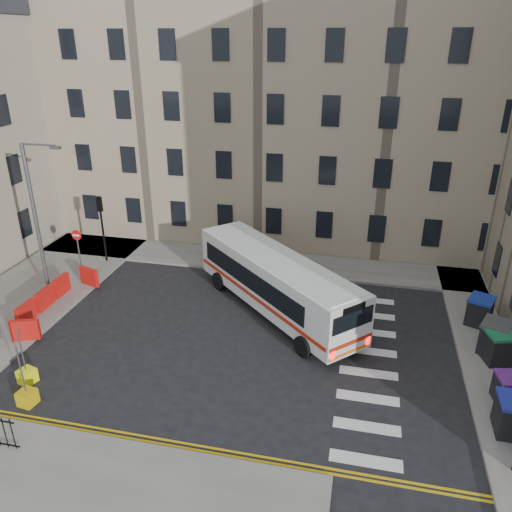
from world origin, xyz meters
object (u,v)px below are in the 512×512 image
at_px(wheelie_bin_e, 480,311).
at_px(bollard_yellow, 27,376).
at_px(wheelie_bin_a, 512,415).
at_px(wheelie_bin_b, 508,389).
at_px(bollard_chevron, 27,398).
at_px(bus, 276,281).
at_px(wheelie_bin_c, 498,346).
at_px(streetlamp, 36,219).
at_px(wheelie_bin_d, 494,337).

height_order(wheelie_bin_e, bollard_yellow, wheelie_bin_e).
distance_m(wheelie_bin_a, wheelie_bin_b, 1.66).
height_order(bollard_yellow, bollard_chevron, same).
distance_m(bus, wheelie_bin_b, 11.08).
height_order(wheelie_bin_b, bollard_yellow, wheelie_bin_b).
height_order(wheelie_bin_a, wheelie_bin_c, wheelie_bin_c).
xyz_separation_m(wheelie_bin_a, wheelie_bin_b, (0.23, 1.64, -0.12)).
bearing_deg(bollard_yellow, streetlamp, 117.40).
bearing_deg(wheelie_bin_a, wheelie_bin_c, 85.84).
distance_m(wheelie_bin_b, bollard_yellow, 18.75).
distance_m(wheelie_bin_b, bollard_chevron, 18.15).
xyz_separation_m(wheelie_bin_d, wheelie_bin_e, (-0.19, 2.36, -0.03)).
bearing_deg(streetlamp, wheelie_bin_c, -3.28).
height_order(bus, wheelie_bin_e, bus).
height_order(streetlamp, bollard_yellow, streetlamp).
height_order(wheelie_bin_c, bollard_chevron, wheelie_bin_c).
bearing_deg(bus, bollard_chevron, -176.95).
relative_size(streetlamp, bus, 0.85).
relative_size(bus, wheelie_bin_c, 6.31).
bearing_deg(bollard_yellow, wheelie_bin_d, 18.43).
bearing_deg(wheelie_bin_d, streetlamp, -157.95).
xyz_separation_m(wheelie_bin_a, bollard_chevron, (-17.48, -2.32, -0.54)).
relative_size(bus, wheelie_bin_b, 8.16).
bearing_deg(wheelie_bin_b, bus, 143.55).
bearing_deg(bus, streetlamp, 138.90).
bearing_deg(streetlamp, bollard_yellow, -62.60).
distance_m(bollard_yellow, bollard_chevron, 1.42).
xyz_separation_m(streetlamp, wheelie_bin_c, (22.24, -1.27, -3.48)).
bearing_deg(streetlamp, bus, 4.59).
bearing_deg(bollard_yellow, bus, 41.95).
distance_m(wheelie_bin_e, bollard_yellow, 20.41).
relative_size(wheelie_bin_c, bollard_chevron, 2.52).
bearing_deg(wheelie_bin_b, bollard_chevron, -176.76).
distance_m(bus, bollard_yellow, 11.80).
height_order(wheelie_bin_b, wheelie_bin_c, wheelie_bin_c).
height_order(streetlamp, wheelie_bin_b, streetlamp).
xyz_separation_m(wheelie_bin_c, wheelie_bin_e, (-0.19, 3.02, -0.01)).
height_order(wheelie_bin_c, wheelie_bin_e, wheelie_bin_c).
xyz_separation_m(streetlamp, bus, (12.26, 0.98, -2.62)).
bearing_deg(bollard_chevron, bollard_yellow, 125.70).
relative_size(streetlamp, bollard_chevron, 13.57).
bearing_deg(bollard_chevron, wheelie_bin_c, 20.63).
bearing_deg(wheelie_bin_b, wheelie_bin_d, 77.98).
bearing_deg(wheelie_bin_e, wheelie_bin_d, -62.11).
xyz_separation_m(wheelie_bin_a, wheelie_bin_c, (0.39, 4.40, 0.01)).
relative_size(bollard_yellow, bollard_chevron, 1.00).
height_order(wheelie_bin_b, wheelie_bin_d, wheelie_bin_d).
xyz_separation_m(streetlamp, wheelie_bin_b, (22.08, -4.04, -3.61)).
height_order(streetlamp, wheelie_bin_d, streetlamp).
relative_size(bus, wheelie_bin_a, 6.93).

